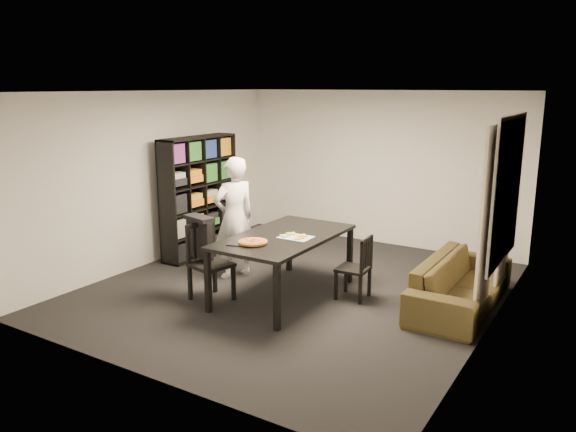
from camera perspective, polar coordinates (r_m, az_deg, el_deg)
The scene contains 16 objects.
room at distance 7.28m, azimuth 0.81°, elevation 2.24°, with size 5.01×5.51×2.61m.
window_pane at distance 6.94m, azimuth 21.42°, elevation 2.47°, with size 0.02×1.40×1.60m, color black.
window_frame at distance 6.94m, azimuth 21.38°, elevation 2.48°, with size 0.03×1.52×1.72m, color white.
curtain_left at distance 6.53m, azimuth 19.59°, elevation -1.16°, with size 0.03×0.70×2.25m, color beige.
curtain_right at distance 7.52m, azimuth 21.30°, elevation 0.53°, with size 0.03×0.70×2.25m, color beige.
bookshelf at distance 9.07m, azimuth -8.99°, elevation 2.01°, with size 0.35×1.50×1.90m, color black.
dining_table at distance 7.15m, azimuth -0.42°, elevation -2.53°, with size 1.09×1.97×0.82m.
chair_left at distance 7.21m, azimuth -8.28°, elevation -4.05°, with size 0.55×0.55×0.98m.
chair_right at distance 7.18m, azimuth 7.24°, elevation -4.85°, with size 0.40×0.40×0.82m.
draped_jacket at distance 7.25m, azimuth -8.98°, elevation -1.92°, with size 0.47×0.29×0.54m.
person at distance 7.90m, azimuth -5.48°, elevation -0.20°, with size 0.63×0.41×1.72m, color silver.
baking_tray at distance 6.79m, azimuth -4.32°, elevation -2.72°, with size 0.40×0.32×0.01m, color black.
pepperoni_pizza at distance 6.75m, azimuth -3.58°, elevation -2.63°, with size 0.35×0.35×0.03m.
kitchen_towel at distance 7.01m, azimuth 0.79°, elevation -2.18°, with size 0.40×0.30×0.01m, color silver.
pizza_slices at distance 7.04m, azimuth 0.63°, elevation -2.02°, with size 0.37×0.31×0.01m, color gold, non-canonical shape.
sofa at distance 7.27m, azimuth 17.17°, elevation -6.54°, with size 2.07×0.81×0.61m, color #3F3519.
Camera 1 is at (3.67, -6.14, 2.68)m, focal length 35.00 mm.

